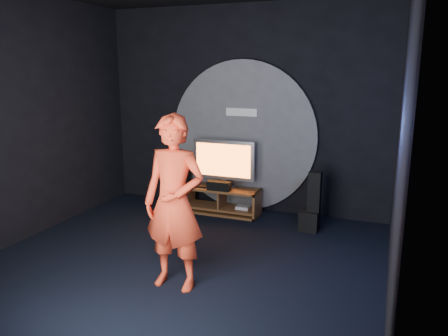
% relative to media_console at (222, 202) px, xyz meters
% --- Properties ---
extents(floor, '(5.00, 5.00, 0.00)m').
position_rel_media_console_xyz_m(floor, '(0.22, -2.05, -0.20)').
color(floor, black).
rests_on(floor, ground).
extents(back_wall, '(5.00, 0.04, 3.50)m').
position_rel_media_console_xyz_m(back_wall, '(0.22, 0.45, 1.55)').
color(back_wall, black).
rests_on(back_wall, ground).
extents(front_wall, '(5.00, 0.04, 3.50)m').
position_rel_media_console_xyz_m(front_wall, '(0.22, -4.55, 1.55)').
color(front_wall, black).
rests_on(front_wall, ground).
extents(left_wall, '(0.04, 5.00, 3.50)m').
position_rel_media_console_xyz_m(left_wall, '(-2.28, -2.05, 1.55)').
color(left_wall, black).
rests_on(left_wall, ground).
extents(right_wall, '(0.04, 5.00, 3.50)m').
position_rel_media_console_xyz_m(right_wall, '(2.72, -2.05, 1.55)').
color(right_wall, black).
rests_on(right_wall, ground).
extents(wall_disc_panel, '(2.60, 0.11, 2.60)m').
position_rel_media_console_xyz_m(wall_disc_panel, '(0.22, 0.39, 1.11)').
color(wall_disc_panel, '#515156').
rests_on(wall_disc_panel, ground).
extents(media_console, '(1.31, 0.45, 0.45)m').
position_rel_media_console_xyz_m(media_console, '(0.00, 0.00, 0.00)').
color(media_console, brown).
rests_on(media_console, ground).
extents(tv, '(1.09, 0.22, 0.82)m').
position_rel_media_console_xyz_m(tv, '(-0.01, 0.07, 0.70)').
color(tv, '#ACACB3').
rests_on(tv, media_console).
extents(center_speaker, '(0.40, 0.15, 0.15)m').
position_rel_media_console_xyz_m(center_speaker, '(-0.01, -0.15, 0.33)').
color(center_speaker, black).
rests_on(center_speaker, media_console).
extents(remote, '(0.18, 0.05, 0.02)m').
position_rel_media_console_xyz_m(remote, '(-0.35, -0.12, 0.27)').
color(remote, black).
rests_on(remote, media_console).
extents(tower_speaker_left, '(0.19, 0.21, 0.93)m').
position_rel_media_console_xyz_m(tower_speaker_left, '(-0.79, 0.09, 0.27)').
color(tower_speaker_left, black).
rests_on(tower_speaker_left, ground).
extents(tower_speaker_right, '(0.19, 0.21, 0.93)m').
position_rel_media_console_xyz_m(tower_speaker_right, '(1.60, -0.23, 0.27)').
color(tower_speaker_right, black).
rests_on(tower_speaker_right, ground).
extents(subwoofer, '(0.29, 0.29, 0.31)m').
position_rel_media_console_xyz_m(subwoofer, '(1.54, -0.28, -0.04)').
color(subwoofer, black).
rests_on(subwoofer, ground).
extents(player, '(0.72, 0.48, 1.98)m').
position_rel_media_console_xyz_m(player, '(0.44, -2.59, 0.80)').
color(player, red).
rests_on(player, ground).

